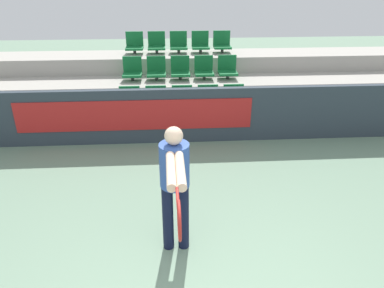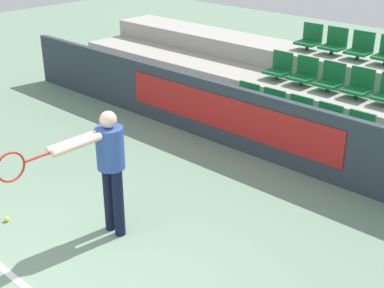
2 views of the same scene
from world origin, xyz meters
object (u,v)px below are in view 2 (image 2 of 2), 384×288
Objects in this scene: tennis_player at (106,161)px; tennis_ball at (7,219)px; stadium_chair_8 at (359,86)px; stadium_chair_12 at (360,48)px; stadium_chair_4 at (357,131)px; stadium_chair_7 at (330,79)px; stadium_chair_11 at (334,43)px; stadium_chair_0 at (245,100)px; stadium_chair_2 at (297,114)px; stadium_chair_3 at (326,123)px; stadium_chair_6 at (304,73)px; stadium_chair_1 at (270,107)px; stadium_chair_5 at (279,68)px; stadium_chair_10 at (310,39)px.

tennis_player reaches higher than tennis_ball.
stadium_chair_8 is 1.19m from stadium_chair_12.
stadium_chair_7 reaches higher than stadium_chair_4.
stadium_chair_7 is 0.53m from stadium_chair_8.
stadium_chair_11 reaches higher than tennis_ball.
tennis_player reaches higher than stadium_chair_0.
tennis_player is (-0.76, -4.75, 0.04)m from stadium_chair_8.
stadium_chair_0 is 3.86m from tennis_player.
stadium_chair_2 is 0.53m from stadium_chair_3.
stadium_chair_6 is at bearing -90.00° from stadium_chair_11.
stadium_chair_1 is 1.60m from stadium_chair_4.
stadium_chair_2 is at bearing -90.00° from stadium_chair_7.
stadium_chair_3 is 1.00× the size of stadium_chair_11.
stadium_chair_2 is at bearing -118.07° from stadium_chair_8.
stadium_chair_6 reaches higher than stadium_chair_4.
stadium_chair_7 is (0.00, 1.00, 0.37)m from stadium_chair_2.
stadium_chair_6 is (-1.60, 1.00, 0.37)m from stadium_chair_4.
stadium_chair_1 is at bearing 78.80° from tennis_ball.
stadium_chair_11 is 0.53m from stadium_chair_12.
tennis_ball is (-1.95, -5.48, -0.92)m from stadium_chair_8.
stadium_chair_12 reaches higher than stadium_chair_0.
stadium_chair_5 is at bearing 180.00° from stadium_chair_7.
stadium_chair_8 is (0.00, 1.00, 0.37)m from stadium_chair_3.
stadium_chair_10 reaches higher than stadium_chair_4.
stadium_chair_3 is at bearing -51.35° from stadium_chair_10.
tennis_player reaches higher than stadium_chair_1.
stadium_chair_6 is at bearing 136.84° from stadium_chair_3.
stadium_chair_3 is 4.92m from tennis_ball.
stadium_chair_8 reaches higher than stadium_chair_2.
stadium_chair_11 is (0.00, 1.99, 0.74)m from stadium_chair_1.
stadium_chair_0 is 1.19m from stadium_chair_6.
stadium_chair_1 is at bearing 180.00° from stadium_chair_2.
stadium_chair_7 is 1.50m from stadium_chair_10.
stadium_chair_5 is 1.60m from stadium_chair_8.
stadium_chair_8 is (-0.53, 1.00, 0.37)m from stadium_chair_4.
stadium_chair_0 is 0.31× the size of tennis_player.
stadium_chair_8 is (1.06, 1.00, 0.37)m from stadium_chair_1.
stadium_chair_7 is 1.00× the size of stadium_chair_11.
stadium_chair_7 is 1.00× the size of stadium_chair_12.
stadium_chair_12 is at bearing 118.07° from stadium_chair_4.
stadium_chair_8 is at bearing 32.01° from stadium_chair_0.
tennis_player is (0.31, -4.75, 0.04)m from stadium_chair_6.
stadium_chair_4 is 1.00× the size of stadium_chair_12.
stadium_chair_1 is at bearing 93.99° from tennis_player.
stadium_chair_2 is 1.00× the size of stadium_chair_5.
stadium_chair_11 is at bearing 90.00° from stadium_chair_6.
stadium_chair_5 is (-1.60, 1.00, 0.37)m from stadium_chair_3.
stadium_chair_6 is (0.53, 1.00, 0.37)m from stadium_chair_0.
stadium_chair_2 is 7.57× the size of tennis_ball.
stadium_chair_6 reaches higher than stadium_chair_1.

